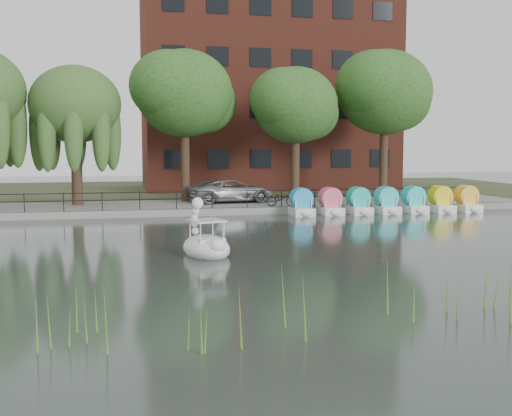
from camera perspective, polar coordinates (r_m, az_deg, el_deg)
name	(u,v)px	position (r m, az deg, el deg)	size (l,w,h in m)	color
ground_plane	(266,255)	(23.13, 0.90, -4.20)	(120.00, 120.00, 0.00)	#3C4942
promenade	(206,207)	(38.72, -4.50, 0.10)	(40.00, 6.00, 0.40)	gray
kerb	(213,212)	(35.82, -3.86, -0.36)	(40.00, 0.25, 0.40)	gray
land_strip	(182,191)	(52.58, -6.56, 1.54)	(60.00, 22.00, 0.36)	#47512D
railing	(212,195)	(35.93, -3.91, 1.18)	(32.00, 0.05, 1.00)	black
apartment_building	(266,78)	(53.83, 0.91, 11.46)	(20.00, 10.07, 18.00)	#4C1E16
willow_mid	(75,105)	(39.32, -15.80, 8.81)	(5.32, 5.32, 8.15)	#473323
broadleaf_center	(184,94)	(40.52, -6.39, 10.04)	(6.00, 6.00, 9.25)	#473323
broadleaf_right	(295,106)	(41.30, 3.53, 9.05)	(5.40, 5.40, 8.32)	#473323
broadleaf_far	(385,93)	(44.50, 11.38, 10.01)	(6.30, 6.30, 9.71)	#473323
minivan	(232,189)	(39.48, -2.15, 1.72)	(5.96, 2.74, 1.66)	gray
bicycle	(281,198)	(36.87, 2.27, 0.92)	(1.72, 0.60, 1.00)	gray
swan_boat	(206,243)	(23.07, -4.48, -3.12)	(2.08, 2.71, 2.03)	white
pedal_boat_row	(386,203)	(37.70, 11.51, 0.47)	(11.35, 1.70, 1.40)	white
reed_bank	(451,297)	(14.97, 16.97, -7.61)	(24.00, 2.40, 1.20)	#669938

